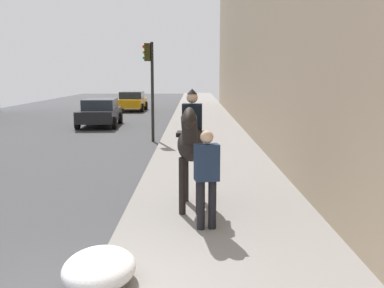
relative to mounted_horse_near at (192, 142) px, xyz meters
The scene contains 6 objects.
mounted_horse_near is the anchor object (origin of this frame).
pedestrian_greeting 1.27m from the mounted_horse_near, 167.88° to the right, with size 0.33×0.44×1.70m.
car_near_lane 16.17m from the mounted_horse_near, 17.82° to the left, with size 4.39×2.22×1.44m.
car_far_lane 25.93m from the mounted_horse_near, 10.28° to the left, with size 3.91×2.12×1.44m.
traffic_light_near_curb 10.00m from the mounted_horse_near, ahead, with size 0.20×0.44×4.01m.
snow_pile_near 3.65m from the mounted_horse_near, 160.60° to the left, with size 1.19×0.92×0.41m, color white.
Camera 1 is at (-4.74, -1.34, 2.75)m, focal length 42.54 mm.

